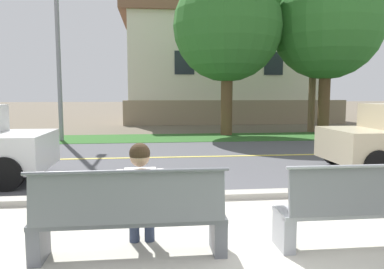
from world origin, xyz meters
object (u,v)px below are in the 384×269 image
bench_left (130,217)px  bench_right (368,209)px  seated_person_white (141,193)px  shade_tree_far_left (231,18)px  streetlamp (59,29)px  shade_tree_left (332,15)px

bench_left → bench_right: 2.69m
seated_person_white → shade_tree_far_left: (3.47, 11.40, 4.20)m
bench_left → shade_tree_far_left: shade_tree_far_left is taller
streetlamp → shade_tree_far_left: 6.84m
streetlamp → shade_tree_far_left: size_ratio=0.97×
bench_left → seated_person_white: size_ratio=1.65×
bench_left → shade_tree_left: size_ratio=0.26×
bench_right → shade_tree_left: bearing=65.6°
seated_person_white → bench_right: bearing=-3.8°
streetlamp → shade_tree_far_left: (6.73, 0.96, 0.72)m
seated_person_white → shade_tree_left: shade_tree_left is taller
bench_right → shade_tree_far_left: 12.42m
seated_person_white → shade_tree_left: bearing=55.6°
bench_right → seated_person_white: (-2.58, 0.17, 0.21)m
streetlamp → shade_tree_left: (11.18, 1.14, 0.99)m
bench_left → bench_right: bearing=0.0°
bench_left → streetlamp: bearing=106.5°
bench_right → streetlamp: streetlamp is taller
bench_right → shade_tree_left: 13.73m
shade_tree_left → shade_tree_far_left: bearing=-177.7°
shade_tree_far_left → bench_right: bearing=-94.4°
bench_left → seated_person_white: (0.11, 0.17, 0.21)m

